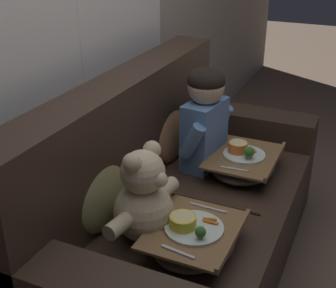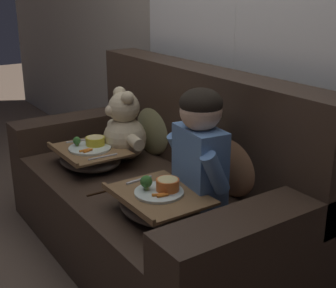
{
  "view_description": "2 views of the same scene",
  "coord_description": "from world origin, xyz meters",
  "px_view_note": "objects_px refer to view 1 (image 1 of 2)",
  "views": [
    {
      "loc": [
        -1.82,
        -0.72,
        1.67
      ],
      "look_at": [
        -0.05,
        0.09,
        0.74
      ],
      "focal_mm": 50.0,
      "sensor_mm": 36.0,
      "label": 1
    },
    {
      "loc": [
        1.96,
        -1.21,
        1.44
      ],
      "look_at": [
        0.13,
        0.04,
        0.68
      ],
      "focal_mm": 50.0,
      "sensor_mm": 36.0,
      "label": 2
    }
  ],
  "objects_px": {
    "throw_pillow_behind_teddy": "(98,188)",
    "couch": "(174,211)",
    "lap_tray_child": "(243,163)",
    "lap_tray_teddy": "(194,238)",
    "teddy_bear": "(145,201)",
    "child_figure": "(205,114)",
    "throw_pillow_behind_child": "(167,127)"
  },
  "relations": [
    {
      "from": "throw_pillow_behind_teddy",
      "to": "couch",
      "type": "bearing_deg",
      "value": -29.34
    },
    {
      "from": "lap_tray_child",
      "to": "lap_tray_teddy",
      "type": "xyz_separation_m",
      "value": [
        -0.72,
        0.0,
        -0.0
      ]
    },
    {
      "from": "couch",
      "to": "teddy_bear",
      "type": "height_order",
      "value": "couch"
    },
    {
      "from": "child_figure",
      "to": "teddy_bear",
      "type": "bearing_deg",
      "value": -179.62
    },
    {
      "from": "lap_tray_teddy",
      "to": "teddy_bear",
      "type": "bearing_deg",
      "value": 89.98
    },
    {
      "from": "couch",
      "to": "child_figure",
      "type": "bearing_deg",
      "value": -3.04
    },
    {
      "from": "teddy_bear",
      "to": "lap_tray_child",
      "type": "relative_size",
      "value": 1.04
    },
    {
      "from": "throw_pillow_behind_teddy",
      "to": "teddy_bear",
      "type": "xyz_separation_m",
      "value": [
        -0.0,
        -0.23,
        -0.01
      ]
    },
    {
      "from": "throw_pillow_behind_teddy",
      "to": "teddy_bear",
      "type": "distance_m",
      "value": 0.23
    },
    {
      "from": "teddy_bear",
      "to": "couch",
      "type": "bearing_deg",
      "value": 3.8
    },
    {
      "from": "couch",
      "to": "lap_tray_teddy",
      "type": "distance_m",
      "value": 0.46
    },
    {
      "from": "throw_pillow_behind_child",
      "to": "couch",
      "type": "bearing_deg",
      "value": -150.66
    },
    {
      "from": "child_figure",
      "to": "lap_tray_child",
      "type": "xyz_separation_m",
      "value": [
        -0.0,
        -0.23,
        -0.25
      ]
    },
    {
      "from": "teddy_bear",
      "to": "child_figure",
      "type": "bearing_deg",
      "value": 0.38
    },
    {
      "from": "couch",
      "to": "lap_tray_child",
      "type": "xyz_separation_m",
      "value": [
        0.36,
        -0.25,
        0.15
      ]
    },
    {
      "from": "throw_pillow_behind_teddy",
      "to": "child_figure",
      "type": "height_order",
      "value": "child_figure"
    },
    {
      "from": "throw_pillow_behind_child",
      "to": "child_figure",
      "type": "xyz_separation_m",
      "value": [
        -0.0,
        -0.22,
        0.12
      ]
    },
    {
      "from": "teddy_bear",
      "to": "throw_pillow_behind_teddy",
      "type": "bearing_deg",
      "value": 89.78
    },
    {
      "from": "throw_pillow_behind_child",
      "to": "teddy_bear",
      "type": "xyz_separation_m",
      "value": [
        -0.72,
        -0.23,
        -0.01
      ]
    },
    {
      "from": "throw_pillow_behind_child",
      "to": "lap_tray_teddy",
      "type": "distance_m",
      "value": 0.86
    },
    {
      "from": "throw_pillow_behind_teddy",
      "to": "teddy_bear",
      "type": "bearing_deg",
      "value": -90.22
    },
    {
      "from": "teddy_bear",
      "to": "lap_tray_teddy",
      "type": "relative_size",
      "value": 1.1
    },
    {
      "from": "teddy_bear",
      "to": "lap_tray_child",
      "type": "bearing_deg",
      "value": -17.09
    },
    {
      "from": "throw_pillow_behind_teddy",
      "to": "lap_tray_teddy",
      "type": "xyz_separation_m",
      "value": [
        -0.0,
        -0.45,
        -0.13
      ]
    },
    {
      "from": "throw_pillow_behind_teddy",
      "to": "child_figure",
      "type": "distance_m",
      "value": 0.76
    },
    {
      "from": "throw_pillow_behind_child",
      "to": "throw_pillow_behind_teddy",
      "type": "distance_m",
      "value": 0.72
    },
    {
      "from": "lap_tray_child",
      "to": "teddy_bear",
      "type": "bearing_deg",
      "value": 162.91
    },
    {
      "from": "couch",
      "to": "lap_tray_child",
      "type": "relative_size",
      "value": 4.23
    },
    {
      "from": "lap_tray_teddy",
      "to": "couch",
      "type": "bearing_deg",
      "value": 34.19
    },
    {
      "from": "throw_pillow_behind_child",
      "to": "lap_tray_teddy",
      "type": "bearing_deg",
      "value": -148.17
    },
    {
      "from": "throw_pillow_behind_teddy",
      "to": "teddy_bear",
      "type": "relative_size",
      "value": 0.88
    },
    {
      "from": "child_figure",
      "to": "lap_tray_child",
      "type": "distance_m",
      "value": 0.33
    }
  ]
}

